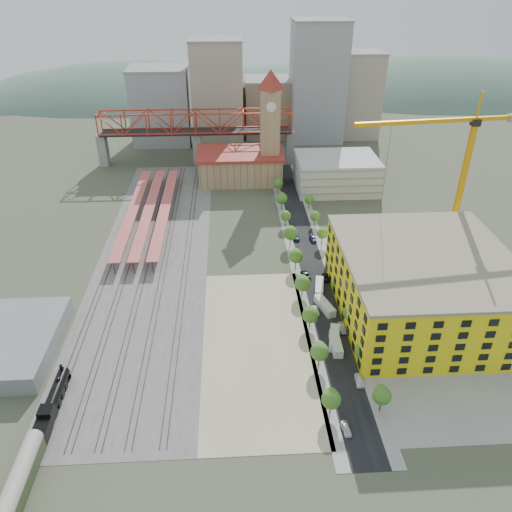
{
  "coord_description": "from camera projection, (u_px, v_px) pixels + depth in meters",
  "views": [
    {
      "loc": [
        -9.98,
        -130.39,
        85.23
      ],
      "look_at": [
        -2.74,
        -3.24,
        10.0
      ],
      "focal_mm": 35.0,
      "sensor_mm": 36.0,
      "label": 1
    }
  ],
  "objects": [
    {
      "name": "sidewalk_west",
      "position": [
        292.0,
        253.0,
        169.32
      ],
      "size": [
        3.0,
        170.0,
        0.04
      ],
      "primitive_type": "cube",
      "color": "gray",
      "rests_on": "ground"
    },
    {
      "name": "platform_canopies",
      "position": [
        149.0,
        208.0,
        190.57
      ],
      "size": [
        16.0,
        80.0,
        4.12
      ],
      "color": "#D26450",
      "rests_on": "ground"
    },
    {
      "name": "ballast_strip",
      "position": [
        155.0,
        253.0,
        169.19
      ],
      "size": [
        36.0,
        165.0,
        0.06
      ],
      "primitive_type": "cube",
      "color": "#605E59",
      "rests_on": "ground"
    },
    {
      "name": "skyline",
      "position": [
        260.0,
        97.0,
        267.02
      ],
      "size": [
        133.0,
        46.0,
        60.0
      ],
      "color": "#9EA0A3",
      "rests_on": "ground"
    },
    {
      "name": "dirt_lot",
      "position": [
        257.0,
        345.0,
        128.64
      ],
      "size": [
        28.0,
        67.0,
        0.06
      ],
      "primitive_type": "cube",
      "color": "tan",
      "rests_on": "ground"
    },
    {
      "name": "rail_tracks",
      "position": [
        149.0,
        253.0,
        169.04
      ],
      "size": [
        26.56,
        160.0,
        0.18
      ],
      "color": "#382B23",
      "rests_on": "ground"
    },
    {
      "name": "car_5",
      "position": [
        342.0,
        328.0,
        133.44
      ],
      "size": [
        1.63,
        4.61,
        1.51
      ],
      "primitive_type": "imported",
      "rotation": [
        0.0,
        0.0,
        0.01
      ],
      "color": "#A4A3A9",
      "rests_on": "ground"
    },
    {
      "name": "site_trailer_c",
      "position": [
        325.0,
        306.0,
        141.19
      ],
      "size": [
        5.0,
        9.25,
        2.45
      ],
      "primitive_type": "cube",
      "rotation": [
        0.0,
        0.0,
        0.31
      ],
      "color": "silver",
      "rests_on": "ground"
    },
    {
      "name": "site_trailer_d",
      "position": [
        319.0,
        287.0,
        149.32
      ],
      "size": [
        4.04,
        9.23,
        2.45
      ],
      "primitive_type": "cube",
      "rotation": [
        0.0,
        0.0,
        -0.19
      ],
      "color": "silver",
      "rests_on": "ground"
    },
    {
      "name": "parking_garage",
      "position": [
        336.0,
        173.0,
        214.3
      ],
      "size": [
        34.0,
        26.0,
        14.0
      ],
      "primitive_type": "cube",
      "color": "silver",
      "rests_on": "ground"
    },
    {
      "name": "locomotive",
      "position": [
        52.0,
        404.0,
        108.63
      ],
      "size": [
        2.97,
        22.93,
        5.73
      ],
      "color": "black",
      "rests_on": "ground"
    },
    {
      "name": "car_6",
      "position": [
        326.0,
        278.0,
        154.87
      ],
      "size": [
        2.67,
        4.89,
        1.3
      ],
      "primitive_type": "imported",
      "rotation": [
        0.0,
        0.0,
        -0.11
      ],
      "color": "black",
      "rests_on": "ground"
    },
    {
      "name": "car_4",
      "position": [
        359.0,
        381.0,
        116.65
      ],
      "size": [
        1.91,
        4.43,
        1.49
      ],
      "primitive_type": "imported",
      "rotation": [
        0.0,
        0.0,
        -0.03
      ],
      "color": "white",
      "rests_on": "ground"
    },
    {
      "name": "tower_crane",
      "position": [
        457.0,
        161.0,
        151.06
      ],
      "size": [
        50.12,
        7.42,
        53.64
      ],
      "color": "orange",
      "rests_on": "ground"
    },
    {
      "name": "site_trailer_a",
      "position": [
        336.0,
        344.0,
        127.2
      ],
      "size": [
        2.57,
        8.8,
        2.39
      ],
      "primitive_type": "cube",
      "rotation": [
        0.0,
        0.0,
        -0.03
      ],
      "color": "silver",
      "rests_on": "ground"
    },
    {
      "name": "sidewalk_east",
      "position": [
        324.0,
        252.0,
        169.86
      ],
      "size": [
        3.0,
        170.0,
        0.04
      ],
      "primitive_type": "cube",
      "color": "gray",
      "rests_on": "ground"
    },
    {
      "name": "car_0",
      "position": [
        346.0,
        429.0,
        104.63
      ],
      "size": [
        1.92,
        4.15,
        1.38
      ],
      "primitive_type": "imported",
      "rotation": [
        0.0,
        0.0,
        0.07
      ],
      "color": "silver",
      "rests_on": "ground"
    },
    {
      "name": "station_hall",
      "position": [
        240.0,
        166.0,
        222.78
      ],
      "size": [
        38.0,
        24.0,
        13.1
      ],
      "color": "tan",
      "rests_on": "ground"
    },
    {
      "name": "coach",
      "position": [
        20.0,
        482.0,
        91.3
      ],
      "size": [
        3.29,
        19.1,
        6.0
      ],
      "color": "#2B3A20",
      "rests_on": "ground"
    },
    {
      "name": "distant_hills",
      "position": [
        295.0,
        188.0,
        422.09
      ],
      "size": [
        647.0,
        264.0,
        227.0
      ],
      "color": "#4C6B59",
      "rests_on": "ground"
    },
    {
      "name": "car_3",
      "position": [
        296.0,
        237.0,
        177.54
      ],
      "size": [
        2.64,
        5.41,
        1.51
      ],
      "primitive_type": "imported",
      "rotation": [
        0.0,
        0.0,
        0.1
      ],
      "color": "navy",
      "rests_on": "ground"
    },
    {
      "name": "construction_building",
      "position": [
        423.0,
        284.0,
        136.0
      ],
      "size": [
        44.6,
        50.6,
        18.8
      ],
      "color": "yellow",
      "rests_on": "ground"
    },
    {
      "name": "car_1",
      "position": [
        315.0,
        311.0,
        140.13
      ],
      "size": [
        2.14,
        4.44,
        1.4
      ],
      "primitive_type": "imported",
      "rotation": [
        0.0,
        0.0,
        0.16
      ],
      "color": "#ACADB2",
      "rests_on": "ground"
    },
    {
      "name": "clock_tower",
      "position": [
        270.0,
        117.0,
        210.49
      ],
      "size": [
        12.0,
        12.0,
        52.0
      ],
      "color": "tan",
      "rests_on": "ground"
    },
    {
      "name": "construction_pad",
      "position": [
        428.0,
        312.0,
        140.92
      ],
      "size": [
        50.0,
        90.0,
        0.06
      ],
      "primitive_type": "cube",
      "color": "gray",
      "rests_on": "ground"
    },
    {
      "name": "site_trailer_b",
      "position": [
        334.0,
        338.0,
        129.21
      ],
      "size": [
        4.4,
        9.33,
        2.47
      ],
      "primitive_type": "cube",
      "rotation": [
        0.0,
        0.0,
        -0.23
      ],
      "color": "silver",
      "rests_on": "ground"
    },
    {
      "name": "car_2",
      "position": [
        306.0,
        276.0,
        155.75
      ],
      "size": [
        3.06,
        5.46,
        1.44
      ],
      "primitive_type": "imported",
      "rotation": [
        0.0,
        0.0,
        0.13
      ],
      "color": "black",
      "rests_on": "ground"
    },
    {
      "name": "street_asphalt",
      "position": [
        308.0,
        252.0,
        169.59
      ],
      "size": [
        12.0,
        170.0,
        0.06
      ],
      "primitive_type": "cube",
      "color": "black",
      "rests_on": "ground"
    },
    {
      "name": "ground",
      "position": [
        264.0,
        278.0,
        155.93
      ],
      "size": [
        400.0,
        400.0,
        0.0
      ],
      "primitive_type": "plane",
      "color": "#474C38",
      "rests_on": "ground"
    },
    {
      "name": "warehouse",
      "position": [
        12.0,
        343.0,
        125.64
      ],
      "size": [
        22.0,
        32.0,
        5.0
      ],
      "primitive_type": "cube",
      "color": "gray",
      "rests_on": "ground"
    },
    {
      "name": "car_7",
      "position": [
        313.0,
        239.0,
        176.48
      ],
      "size": [
        2.37,
        4.96,
        1.4
      ],
      "primitive_type": "imported",
      "rotation": [
        0.0,
        0.0,
        0.09
      ],
      "color": "navy",
      "rests_on": "ground"
    },
    {
      "name": "street_trees",
      "position": [
        312.0,
        268.0,
        161.01
      ],
      "size": [
        15.4,
        124.4,
        8.0
      ],
      "color": "#3A681F",
      "rests_on": "ground"
    },
    {
      "name": "truss_bridge",
      "position": [
        196.0,
        125.0,
        235.37
      ],
      "size": [
        94.0,
        9.6,
        25.6
      ],
      "color": "gray",
      "rests_on": "ground"
    }
  ]
}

